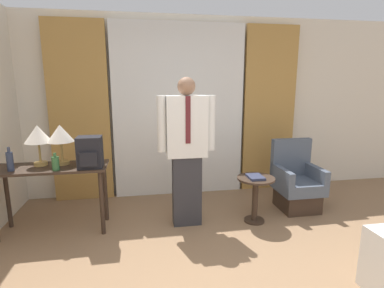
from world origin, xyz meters
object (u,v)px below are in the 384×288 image
bottle_by_lamp (56,163)px  book (255,177)px  bottle_near_edge (10,161)px  backpack (90,152)px  armchair (296,184)px  side_table (255,192)px  desk (51,177)px  person (187,147)px  table_lamp_right (60,135)px  table_lamp_left (38,136)px

bottle_by_lamp → book: bearing=-1.2°
bottle_near_edge → backpack: 0.84m
armchair → book: 0.84m
bottle_by_lamp → side_table: (2.31, -0.02, -0.47)m
desk → bottle_by_lamp: 0.28m
bottle_by_lamp → backpack: size_ratio=0.55×
backpack → book: backpack is taller
backpack → bottle_by_lamp: bearing=-172.3°
desk → backpack: size_ratio=3.54×
desk → person: 1.60m
bottle_by_lamp → book: bottle_by_lamp is taller
person → side_table: bearing=-6.3°
table_lamp_right → bottle_by_lamp: (-0.02, -0.23, -0.27)m
backpack → book: size_ratio=1.52×
bottle_by_lamp → person: bearing=2.7°
desk → backpack: 0.56m
desk → side_table: desk is taller
side_table → table_lamp_right: bearing=173.6°
table_lamp_right → person: person is taller
desk → book: bearing=-4.9°
side_table → book: bearing=-128.4°
bottle_near_edge → table_lamp_right: bearing=19.6°
desk → bottle_by_lamp: bottle_by_lamp is taller
person → bottle_near_edge: bearing=-179.7°
table_lamp_left → bottle_by_lamp: size_ratio=2.42×
armchair → person: bearing=-172.4°
person → table_lamp_right: bearing=173.5°
backpack → side_table: backpack is taller
side_table → book: (-0.02, -0.02, 0.20)m
table_lamp_right → book: bearing=-7.1°
side_table → book: size_ratio=2.49×
side_table → bottle_near_edge: bearing=178.3°
bottle_by_lamp → person: (1.46, 0.07, 0.10)m
desk → armchair: armchair is taller
side_table → backpack: bearing=177.8°
bottle_near_edge → armchair: (3.50, 0.22, -0.55)m
table_lamp_left → book: bearing=-6.4°
bottle_by_lamp → table_lamp_right: bearing=86.0°
table_lamp_left → person: person is taller
bottle_near_edge → book: bottle_near_edge is taller
backpack → person: bearing=1.1°
side_table → bottle_by_lamp: bearing=179.4°
table_lamp_left → side_table: size_ratio=0.81×
table_lamp_right → book: size_ratio=2.01×
person → side_table: size_ratio=3.08×
table_lamp_right → bottle_near_edge: bearing=-160.4°
desk → side_table: 2.43m
book → table_lamp_right: bearing=172.9°
bottle_by_lamp → table_lamp_left: bearing=133.9°
desk → person: (1.56, -0.09, 0.31)m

